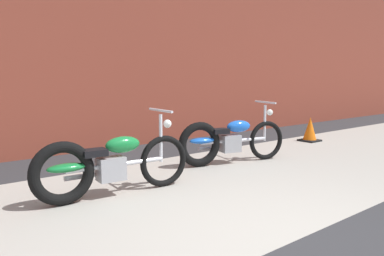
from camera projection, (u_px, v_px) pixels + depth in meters
name	position (u px, v px, depth m)	size (l,w,h in m)	color
ground_plane	(289.00, 244.00, 3.17)	(80.00, 80.00, 0.00)	#2D2D30
sidewalk_slab	(172.00, 194.00, 4.53)	(36.00, 3.50, 0.01)	#9E998E
brick_building_wall	(64.00, 16.00, 6.87)	(36.00, 0.50, 5.13)	brown
motorcycle_green	(105.00, 165.00, 4.36)	(2.01, 0.58, 1.03)	black
motorcycle_blue	(226.00, 140.00, 6.10)	(1.97, 0.74, 1.03)	black
traffic_cone	(310.00, 130.00, 8.32)	(0.40, 0.40, 0.55)	orange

